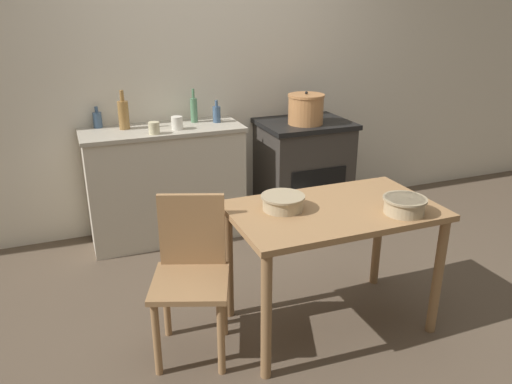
% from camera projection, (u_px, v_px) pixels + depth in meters
% --- Properties ---
extents(ground_plane, '(14.00, 14.00, 0.00)m').
position_uv_depth(ground_plane, '(286.00, 306.00, 3.20)').
color(ground_plane, brown).
extents(wall_back, '(8.00, 0.07, 2.55)m').
position_uv_depth(wall_back, '(209.00, 74.00, 4.13)').
color(wall_back, beige).
rests_on(wall_back, ground_plane).
extents(counter_cabinet, '(1.24, 0.51, 0.92)m').
position_uv_depth(counter_cabinet, '(166.00, 184.00, 4.01)').
color(counter_cabinet, beige).
rests_on(counter_cabinet, ground_plane).
extents(stove, '(0.75, 0.63, 0.88)m').
position_uv_depth(stove, '(303.00, 170.00, 4.38)').
color(stove, '#38332D').
rests_on(stove, ground_plane).
extents(work_table, '(1.16, 0.69, 0.76)m').
position_uv_depth(work_table, '(333.00, 226.00, 2.82)').
color(work_table, '#997047').
rests_on(work_table, ground_plane).
extents(chair, '(0.51, 0.51, 0.88)m').
position_uv_depth(chair, '(191.00, 271.00, 2.68)').
color(chair, '#997047').
rests_on(chair, ground_plane).
extents(flour_sack, '(0.22, 0.16, 0.34)m').
position_uv_depth(flour_sack, '(314.00, 223.00, 4.02)').
color(flour_sack, beige).
rests_on(flour_sack, ground_plane).
extents(stock_pot, '(0.30, 0.30, 0.27)m').
position_uv_depth(stock_pot, '(306.00, 109.00, 4.09)').
color(stock_pot, '#B77A47').
rests_on(stock_pot, stove).
extents(mixing_bowl_large, '(0.24, 0.24, 0.08)m').
position_uv_depth(mixing_bowl_large, '(283.00, 202.00, 2.74)').
color(mixing_bowl_large, tan).
rests_on(mixing_bowl_large, work_table).
extents(mixing_bowl_small, '(0.24, 0.24, 0.09)m').
position_uv_depth(mixing_bowl_small, '(404.00, 205.00, 2.69)').
color(mixing_bowl_small, tan).
rests_on(mixing_bowl_small, work_table).
extents(bottle_far_left, '(0.06, 0.06, 0.27)m').
position_uv_depth(bottle_far_left, '(194.00, 109.00, 3.99)').
color(bottle_far_left, '#517F5B').
rests_on(bottle_far_left, counter_cabinet).
extents(bottle_left, '(0.08, 0.08, 0.30)m').
position_uv_depth(bottle_left, '(124.00, 114.00, 3.77)').
color(bottle_left, olive).
rests_on(bottle_left, counter_cabinet).
extents(bottle_mid_left, '(0.06, 0.06, 0.18)m').
position_uv_depth(bottle_mid_left, '(217.00, 114.00, 4.00)').
color(bottle_mid_left, '#3D5675').
rests_on(bottle_mid_left, counter_cabinet).
extents(bottle_center_left, '(0.07, 0.07, 0.16)m').
position_uv_depth(bottle_center_left, '(97.00, 120.00, 3.83)').
color(bottle_center_left, '#3D5675').
rests_on(bottle_center_left, counter_cabinet).
extents(cup_center, '(0.09, 0.09, 0.10)m').
position_uv_depth(cup_center, '(177.00, 123.00, 3.78)').
color(cup_center, silver).
rests_on(cup_center, counter_cabinet).
extents(cup_center_right, '(0.08, 0.08, 0.09)m').
position_uv_depth(cup_center_right, '(154.00, 128.00, 3.65)').
color(cup_center_right, beige).
rests_on(cup_center_right, counter_cabinet).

